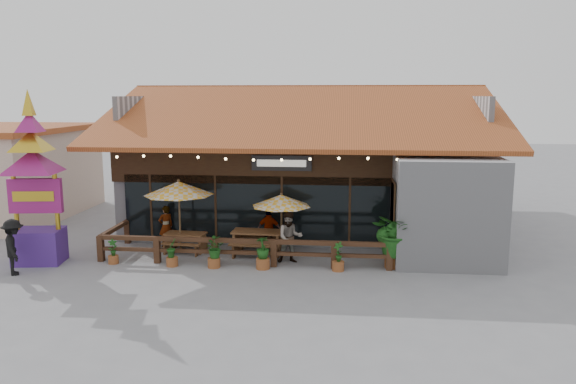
# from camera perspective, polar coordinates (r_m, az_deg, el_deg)

# --- Properties ---
(ground) EXTENTS (100.00, 100.00, 0.00)m
(ground) POSITION_cam_1_polar(r_m,az_deg,el_deg) (19.31, 0.23, -7.17)
(ground) COLOR gray
(ground) RESTS_ON ground
(restaurant_building) EXTENTS (15.50, 14.73, 6.09)m
(restaurant_building) POSITION_cam_1_polar(r_m,az_deg,el_deg) (25.28, 2.31, 1.99)
(restaurant_building) COLOR silver
(restaurant_building) RESTS_ON ground
(patio_railing) EXTENTS (10.00, 2.60, 0.92)m
(patio_railing) POSITION_cam_1_polar(r_m,az_deg,el_deg) (19.24, -6.57, -5.40)
(patio_railing) COLOR #462A19
(patio_railing) RESTS_ON ground
(umbrella_left) EXTENTS (3.10, 3.10, 2.68)m
(umbrella_left) POSITION_cam_1_polar(r_m,az_deg,el_deg) (20.49, -11.04, 0.35)
(umbrella_left) COLOR brown
(umbrella_left) RESTS_ON ground
(umbrella_right) EXTENTS (2.42, 2.42, 2.26)m
(umbrella_right) POSITION_cam_1_polar(r_m,az_deg,el_deg) (19.77, -0.69, -0.90)
(umbrella_right) COLOR brown
(umbrella_right) RESTS_ON ground
(picnic_table_left) EXTENTS (1.57, 1.39, 0.70)m
(picnic_table_left) POSITION_cam_1_polar(r_m,az_deg,el_deg) (20.83, -10.35, -4.72)
(picnic_table_left) COLOR brown
(picnic_table_left) RESTS_ON ground
(picnic_table_right) EXTENTS (1.87, 1.64, 0.86)m
(picnic_table_right) POSITION_cam_1_polar(r_m,az_deg,el_deg) (20.17, -3.10, -4.73)
(picnic_table_right) COLOR brown
(picnic_table_right) RESTS_ON ground
(thai_sign_tower) EXTENTS (2.63, 2.63, 6.29)m
(thai_sign_tower) POSITION_cam_1_polar(r_m,az_deg,el_deg) (20.45, -24.47, 2.42)
(thai_sign_tower) COLOR #482382
(thai_sign_tower) RESTS_ON ground
(tropical_plant) EXTENTS (1.77, 1.88, 2.08)m
(tropical_plant) POSITION_cam_1_polar(r_m,az_deg,el_deg) (18.80, 10.72, -4.06)
(tropical_plant) COLOR brown
(tropical_plant) RESTS_ON ground
(diner_a) EXTENTS (0.68, 0.66, 1.58)m
(diner_a) POSITION_cam_1_polar(r_m,az_deg,el_deg) (21.56, -12.30, -3.42)
(diner_a) COLOR #322110
(diner_a) RESTS_ON ground
(diner_b) EXTENTS (0.98, 0.83, 1.77)m
(diner_b) POSITION_cam_1_polar(r_m,az_deg,el_deg) (19.07, 0.19, -4.63)
(diner_b) COLOR #322110
(diner_b) RESTS_ON ground
(diner_c) EXTENTS (0.95, 0.49, 1.55)m
(diner_c) POSITION_cam_1_polar(r_m,az_deg,el_deg) (20.59, -1.92, -3.86)
(diner_c) COLOR #322110
(diner_c) RESTS_ON ground
(pedestrian) EXTENTS (1.20, 1.34, 1.80)m
(pedestrian) POSITION_cam_1_polar(r_m,az_deg,el_deg) (19.84, -26.11, -5.04)
(pedestrian) COLOR black
(pedestrian) RESTS_ON ground
(planter_a) EXTENTS (0.37, 0.35, 0.86)m
(planter_a) POSITION_cam_1_polar(r_m,az_deg,el_deg) (20.00, -17.35, -5.96)
(planter_a) COLOR brown
(planter_a) RESTS_ON ground
(planter_b) EXTENTS (0.40, 0.43, 0.95)m
(planter_b) POSITION_cam_1_polar(r_m,az_deg,el_deg) (19.19, -11.72, -6.15)
(planter_b) COLOR brown
(planter_b) RESTS_ON ground
(planter_c) EXTENTS (0.81, 0.79, 1.02)m
(planter_c) POSITION_cam_1_polar(r_m,az_deg,el_deg) (18.77, -7.56, -5.94)
(planter_c) COLOR brown
(planter_c) RESTS_ON ground
(planter_d) EXTENTS (0.53, 0.53, 1.10)m
(planter_d) POSITION_cam_1_polar(r_m,az_deg,el_deg) (18.51, -2.57, -6.23)
(planter_d) COLOR brown
(planter_d) RESTS_ON ground
(planter_e) EXTENTS (0.41, 0.40, 0.97)m
(planter_e) POSITION_cam_1_polar(r_m,az_deg,el_deg) (18.40, 5.13, -6.76)
(planter_e) COLOR brown
(planter_e) RESTS_ON ground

